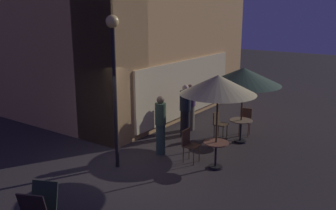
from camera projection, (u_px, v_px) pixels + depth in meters
ground_plane at (122, 165)px, 10.23m from camera, size 60.00×60.00×0.00m
cafe_building at (125, 9)px, 13.75m from camera, size 8.89×7.12×8.33m
street_lamp_near_corner at (114, 63)px, 9.46m from camera, size 0.33×0.33×4.02m
menu_sandwich_board at (39, 207)px, 7.26m from camera, size 0.80×0.76×0.84m
cafe_table_0 at (241, 126)px, 11.89m from camera, size 0.72×0.72×0.74m
cafe_table_1 at (216, 150)px, 9.95m from camera, size 0.67×0.67×0.74m
patio_umbrella_0 at (243, 76)px, 11.49m from camera, size 2.34×2.34×2.42m
patio_umbrella_1 at (218, 85)px, 9.51m from camera, size 1.99×1.99×2.54m
cafe_chair_0 at (245, 119)px, 12.61m from camera, size 0.46×0.46×0.91m
cafe_chair_1 at (219, 122)px, 12.29m from camera, size 0.41×0.41×0.88m
cafe_chair_2 at (189, 142)px, 10.38m from camera, size 0.42×0.42×0.93m
patron_standing_0 at (161, 125)px, 10.82m from camera, size 0.32×0.32×1.76m
patron_standing_1 at (185, 110)px, 12.45m from camera, size 0.38×0.38×1.75m
patron_standing_2 at (190, 107)px, 13.04m from camera, size 0.38×0.38×1.64m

